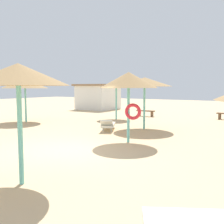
% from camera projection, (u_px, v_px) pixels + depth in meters
% --- Properties ---
extents(ground_plane, '(80.00, 80.00, 0.00)m').
position_uv_depth(ground_plane, '(70.00, 150.00, 9.76)').
color(ground_plane, '#D1B284').
extents(parasol_4, '(2.44, 2.44, 2.94)m').
position_uv_depth(parasol_4, '(18.00, 75.00, 6.07)').
color(parasol_4, '#6BC6BC').
rests_on(parasol_4, ground).
extents(parasol_5, '(3.08, 3.08, 2.92)m').
position_uv_depth(parasol_5, '(145.00, 82.00, 14.41)').
color(parasol_5, '#6BC6BC').
rests_on(parasol_5, ground).
extents(parasol_6, '(2.46, 2.46, 3.01)m').
position_uv_depth(parasol_6, '(129.00, 81.00, 10.85)').
color(parasol_6, '#6BC6BC').
rests_on(parasol_6, ground).
extents(parasol_7, '(3.09, 3.09, 2.91)m').
position_uv_depth(parasol_7, '(25.00, 84.00, 17.34)').
color(parasol_7, '#6BC6BC').
rests_on(parasol_7, ground).
extents(parasol_8, '(2.35, 2.35, 2.80)m').
position_uv_depth(parasol_8, '(116.00, 85.00, 18.97)').
color(parasol_8, '#6BC6BC').
rests_on(parasol_8, ground).
extents(lounger_3, '(1.96, 1.47, 0.73)m').
position_uv_depth(lounger_3, '(207.00, 219.00, 4.00)').
color(lounger_3, silver).
rests_on(lounger_3, ground).
extents(lounger_5, '(1.42, 1.99, 0.68)m').
position_uv_depth(lounger_5, '(108.00, 124.00, 14.21)').
color(lounger_5, silver).
rests_on(lounger_5, ground).
extents(bench_1, '(1.53, 0.52, 0.49)m').
position_uv_depth(bench_1, '(146.00, 112.00, 20.95)').
color(bench_1, brown).
rests_on(bench_1, ground).
extents(beach_cabana, '(3.93, 4.17, 2.70)m').
position_uv_depth(beach_cabana, '(98.00, 96.00, 27.85)').
color(beach_cabana, white).
rests_on(beach_cabana, ground).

